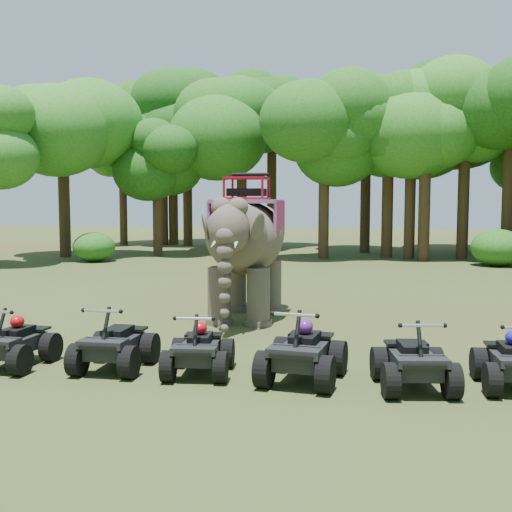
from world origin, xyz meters
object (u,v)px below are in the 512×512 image
object	(u,v)px
atv_3	(303,344)
elephant	(246,246)
atv_1	(115,337)
atv_2	(199,343)
atv_4	(414,353)
atv_0	(13,336)

from	to	relation	value
atv_3	elephant	bearing A→B (deg)	117.98
elephant	atv_3	bearing A→B (deg)	-68.90
atv_1	atv_2	xyz separation A→B (m)	(1.63, -0.05, -0.04)
elephant	atv_4	size ratio (longest dim) A/B	2.76
atv_2	elephant	bearing A→B (deg)	86.18
atv_3	atv_4	bearing A→B (deg)	3.62
atv_4	atv_1	bearing A→B (deg)	167.63
atv_2	atv_4	world-z (taller)	atv_4
elephant	atv_1	world-z (taller)	elephant
elephant	atv_0	size ratio (longest dim) A/B	2.85
atv_2	atv_3	bearing A→B (deg)	-8.80
atv_3	atv_4	size ratio (longest dim) A/B	1.08
elephant	atv_4	world-z (taller)	elephant
atv_0	atv_4	world-z (taller)	atv_4
atv_0	atv_3	distance (m)	5.48
atv_1	atv_3	distance (m)	3.53
atv_1	atv_4	size ratio (longest dim) A/B	1.01
elephant	atv_3	xyz separation A→B (m)	(2.11, -5.60, -1.26)
atv_1	atv_4	world-z (taller)	atv_1
atv_0	atv_3	bearing A→B (deg)	3.19
atv_1	atv_2	bearing A→B (deg)	-1.73
atv_4	elephant	bearing A→B (deg)	115.28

